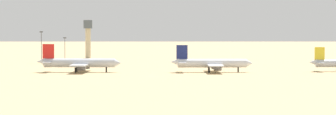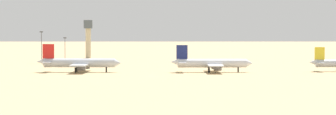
% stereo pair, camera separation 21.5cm
% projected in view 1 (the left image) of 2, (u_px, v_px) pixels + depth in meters
% --- Properties ---
extents(ground, '(4000.00, 4000.00, 0.00)m').
position_uv_depth(ground, '(149.00, 76.00, 322.13)').
color(ground, tan).
extents(ridge_center, '(312.38, 228.99, 102.33)m').
position_uv_depth(ridge_center, '(150.00, 7.00, 1375.88)').
color(ridge_center, slate).
rests_on(ridge_center, ground).
extents(ridge_east, '(406.41, 306.91, 85.07)m').
position_uv_depth(ridge_east, '(308.00, 12.00, 1359.12)').
color(ridge_east, slate).
rests_on(ridge_east, ground).
extents(parked_jet_red_2, '(36.45, 30.76, 12.03)m').
position_uv_depth(parked_jet_red_2, '(79.00, 63.00, 349.42)').
color(parked_jet_red_2, silver).
rests_on(parked_jet_red_2, ground).
extents(parked_jet_navy_3, '(35.24, 29.60, 11.65)m').
position_uv_depth(parked_jet_navy_3, '(211.00, 63.00, 348.92)').
color(parked_jet_navy_3, silver).
rests_on(parked_jet_navy_3, ground).
extents(control_tower, '(5.20, 5.20, 23.20)m').
position_uv_depth(control_tower, '(88.00, 35.00, 498.81)').
color(control_tower, '#C6B793').
rests_on(control_tower, ground).
extents(light_pole_west, '(1.80, 0.50, 12.98)m').
position_uv_depth(light_pole_west, '(65.00, 47.00, 474.93)').
color(light_pole_west, '#59595E').
rests_on(light_pole_west, ground).
extents(light_pole_mid, '(1.80, 0.50, 16.74)m').
position_uv_depth(light_pole_mid, '(41.00, 45.00, 437.82)').
color(light_pole_mid, '#59595E').
rests_on(light_pole_mid, ground).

